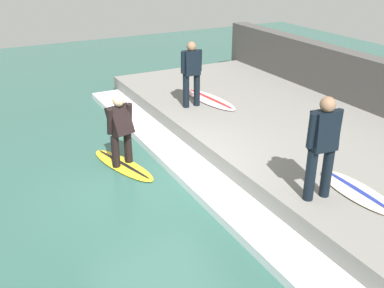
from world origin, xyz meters
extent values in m
plane|color=#2D564C|center=(0.00, 0.00, 0.00)|extent=(28.00, 28.00, 0.00)
cube|color=slate|center=(3.40, 0.00, 0.24)|extent=(4.40, 11.78, 0.48)
cube|color=#474442|center=(5.85, 0.00, 0.85)|extent=(0.50, 12.37, 1.70)
cube|color=silver|center=(0.80, 0.00, 0.08)|extent=(0.79, 11.19, 0.16)
ellipsoid|color=yellow|center=(-0.30, 1.05, 0.03)|extent=(0.98, 1.97, 0.06)
ellipsoid|color=black|center=(-0.30, 1.05, 0.06)|extent=(0.55, 1.72, 0.01)
cylinder|color=black|center=(-0.15, 1.09, 0.38)|extent=(0.16, 0.16, 0.65)
cylinder|color=black|center=(-0.44, 1.01, 0.38)|extent=(0.16, 0.16, 0.65)
cube|color=black|center=(-0.30, 1.05, 1.02)|extent=(0.51, 0.55, 0.66)
sphere|color=tan|center=(-0.30, 1.05, 1.43)|extent=(0.24, 0.24, 0.24)
cylinder|color=black|center=(-0.07, 1.11, 1.05)|extent=(0.12, 0.21, 0.56)
cylinder|color=black|center=(-0.52, 0.99, 1.05)|extent=(0.12, 0.21, 0.56)
cylinder|color=black|center=(2.19, 2.44, 0.88)|extent=(0.16, 0.16, 0.80)
cylinder|color=black|center=(1.89, 2.45, 0.88)|extent=(0.16, 0.16, 0.80)
cube|color=black|center=(2.04, 2.45, 1.58)|extent=(0.39, 0.27, 0.60)
sphere|color=#846047|center=(2.04, 2.45, 1.97)|extent=(0.23, 0.23, 0.23)
cylinder|color=black|center=(2.26, 2.44, 1.61)|extent=(0.11, 0.13, 0.52)
cylinder|color=black|center=(1.82, 2.45, 1.61)|extent=(0.11, 0.13, 0.52)
ellipsoid|color=beige|center=(2.66, 2.60, 0.51)|extent=(0.78, 2.04, 0.06)
ellipsoid|color=#B21E1E|center=(2.66, 2.60, 0.55)|extent=(0.29, 1.84, 0.01)
cylinder|color=black|center=(1.93, -2.35, 0.91)|extent=(0.16, 0.16, 0.85)
cylinder|color=black|center=(1.62, -2.32, 0.91)|extent=(0.16, 0.16, 0.85)
cube|color=black|center=(1.77, -2.33, 1.64)|extent=(0.43, 0.31, 0.63)
sphere|color=#846047|center=(1.77, -2.33, 2.06)|extent=(0.24, 0.24, 0.24)
cylinder|color=black|center=(2.00, -2.36, 1.68)|extent=(0.12, 0.13, 0.55)
cylinder|color=black|center=(1.55, -2.31, 1.68)|extent=(0.12, 0.13, 0.55)
ellipsoid|color=beige|center=(2.46, -2.55, 0.51)|extent=(0.63, 1.65, 0.06)
ellipsoid|color=navy|center=(2.46, -2.55, 0.55)|extent=(0.16, 1.50, 0.01)
camera|label=1|loc=(-2.89, -6.89, 4.24)|focal=42.00mm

